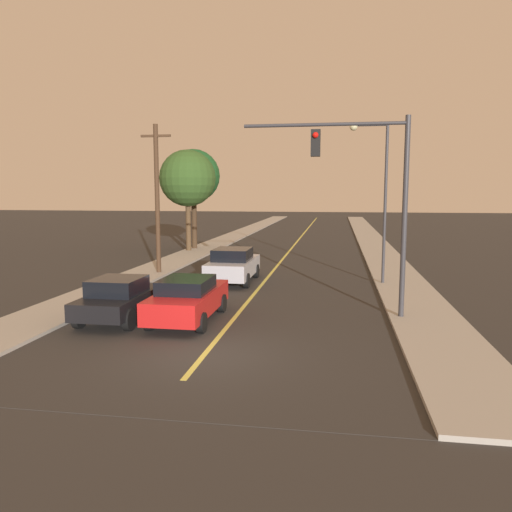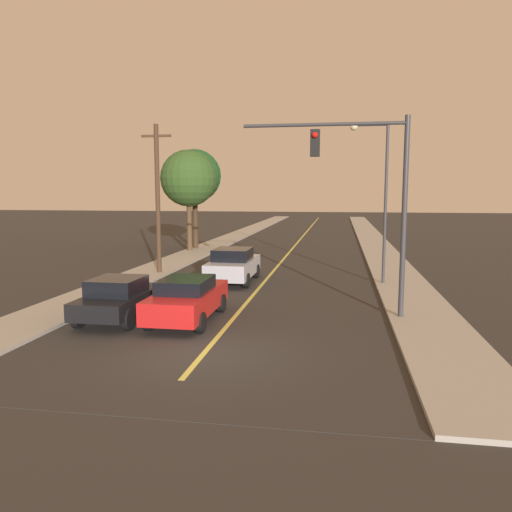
% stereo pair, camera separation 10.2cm
% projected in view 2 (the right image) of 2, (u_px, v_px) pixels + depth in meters
% --- Properties ---
extents(ground_plane, '(200.00, 200.00, 0.00)m').
position_uv_depth(ground_plane, '(204.00, 354.00, 13.58)').
color(ground_plane, '#2D2B28').
extents(road_surface, '(10.64, 80.00, 0.01)m').
position_uv_depth(road_surface, '(302.00, 237.00, 48.80)').
color(road_surface, '#2D2B28').
rests_on(road_surface, ground).
extents(sidewalk_left, '(2.50, 80.00, 0.12)m').
position_uv_depth(sidewalk_left, '(236.00, 236.00, 49.86)').
color(sidewalk_left, '#9E998E').
rests_on(sidewalk_left, ground).
extents(sidewalk_right, '(2.50, 80.00, 0.12)m').
position_uv_depth(sidewalk_right, '(371.00, 238.00, 47.71)').
color(sidewalk_right, '#9E998E').
rests_on(sidewalk_right, ground).
extents(car_near_lane_front, '(1.93, 4.52, 1.51)m').
position_uv_depth(car_near_lane_front, '(187.00, 298.00, 16.97)').
color(car_near_lane_front, red).
rests_on(car_near_lane_front, ground).
extents(car_near_lane_second, '(2.05, 4.55, 1.67)m').
position_uv_depth(car_near_lane_second, '(233.00, 265.00, 24.30)').
color(car_near_lane_second, '#A5A8B2').
rests_on(car_near_lane_second, ground).
extents(car_outer_lane_front, '(1.93, 4.02, 1.49)m').
position_uv_depth(car_outer_lane_front, '(119.00, 298.00, 17.08)').
color(car_outer_lane_front, black).
rests_on(car_outer_lane_front, ground).
extents(traffic_signal_mast, '(5.58, 0.42, 6.77)m').
position_uv_depth(traffic_signal_mast, '(367.00, 181.00, 16.82)').
color(traffic_signal_mast, '#333338').
rests_on(traffic_signal_mast, ground).
extents(streetlamp_right, '(1.78, 0.36, 7.45)m').
position_uv_depth(streetlamp_right, '(377.00, 182.00, 23.08)').
color(streetlamp_right, '#333338').
rests_on(streetlamp_right, ground).
extents(utility_pole_left, '(1.60, 0.24, 7.76)m').
position_uv_depth(utility_pole_left, '(158.00, 196.00, 26.28)').
color(utility_pole_left, '#422D1E').
rests_on(utility_pole_left, ground).
extents(tree_left_near, '(3.98, 3.98, 7.48)m').
position_uv_depth(tree_left_near, '(195.00, 176.00, 37.59)').
color(tree_left_near, '#3D2B1C').
rests_on(tree_left_near, ground).
extents(tree_left_far, '(4.10, 4.10, 7.32)m').
position_uv_depth(tree_left_far, '(189.00, 179.00, 36.18)').
color(tree_left_far, '#4C3823').
rests_on(tree_left_far, ground).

